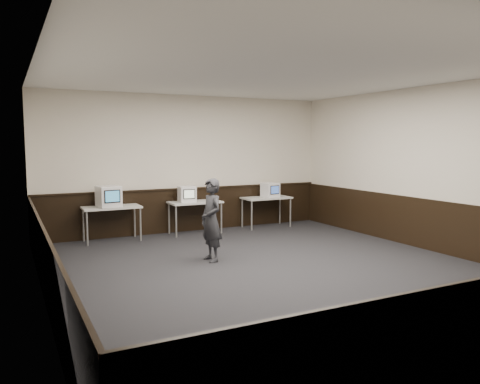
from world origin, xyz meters
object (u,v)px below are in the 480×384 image
(desk_center, at_px, (195,204))
(emac_left, at_px, (109,196))
(desk_left, at_px, (112,210))
(desk_right, at_px, (266,200))
(person, at_px, (211,220))
(emac_center, at_px, (187,194))
(emac_right, at_px, (270,190))

(desk_center, distance_m, emac_left, 1.99)
(desk_left, relative_size, desk_right, 1.00)
(desk_center, relative_size, person, 0.82)
(desk_left, distance_m, person, 2.78)
(desk_center, bearing_deg, emac_center, -177.37)
(emac_left, relative_size, emac_center, 1.26)
(desk_center, height_order, desk_right, same)
(desk_right, distance_m, emac_left, 3.87)
(desk_left, bearing_deg, emac_left, -141.79)
(emac_left, relative_size, person, 0.36)
(desk_left, bearing_deg, desk_center, 0.00)
(desk_right, relative_size, person, 0.82)
(desk_center, xyz_separation_m, desk_right, (1.90, 0.00, 0.00))
(desk_center, height_order, emac_center, emac_center)
(desk_right, distance_m, emac_center, 2.11)
(desk_right, xyz_separation_m, emac_right, (0.08, -0.04, 0.25))
(emac_center, height_order, person, person)
(emac_right, relative_size, person, 0.28)
(emac_left, relative_size, emac_right, 1.26)
(emac_right, height_order, person, person)
(emac_center, bearing_deg, desk_left, -175.28)
(desk_left, xyz_separation_m, person, (1.23, -2.49, 0.06))
(desk_left, height_order, desk_right, same)
(emac_left, bearing_deg, desk_center, -5.93)
(desk_center, xyz_separation_m, emac_right, (1.98, -0.04, 0.25))
(emac_center, bearing_deg, person, -95.60)
(emac_left, bearing_deg, person, -69.41)
(desk_center, bearing_deg, emac_right, -1.19)
(desk_center, distance_m, emac_center, 0.32)
(desk_left, bearing_deg, desk_right, 0.00)
(emac_left, height_order, emac_right, emac_left)
(desk_left, height_order, emac_center, emac_center)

